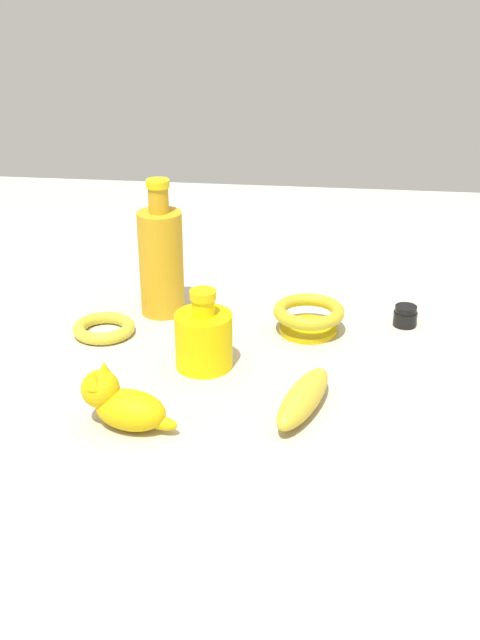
{
  "coord_description": "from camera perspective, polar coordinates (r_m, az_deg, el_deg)",
  "views": [
    {
      "loc": [
        1.16,
        0.14,
        0.63
      ],
      "look_at": [
        0.0,
        0.0,
        0.07
      ],
      "focal_mm": 45.77,
      "sensor_mm": 36.0,
      "label": 1
    }
  ],
  "objects": [
    {
      "name": "cat_figurine",
      "position": [
        1.14,
        -8.29,
        -5.75
      ],
      "size": [
        0.09,
        0.14,
        0.09
      ],
      "color": "gold",
      "rests_on": "ground"
    },
    {
      "name": "bottle_short",
      "position": [
        1.28,
        -2.55,
        -1.26
      ],
      "size": [
        0.09,
        0.09,
        0.13
      ],
      "color": "yellow",
      "rests_on": "ground"
    },
    {
      "name": "nail_polish_jar",
      "position": [
        1.46,
        11.48,
        0.29
      ],
      "size": [
        0.04,
        0.04,
        0.04
      ],
      "color": "black",
      "rests_on": "ground"
    },
    {
      "name": "bowl",
      "position": [
        1.4,
        4.82,
        0.3
      ],
      "size": [
        0.12,
        0.12,
        0.05
      ],
      "color": "#C5A70A",
      "rests_on": "ground"
    },
    {
      "name": "ground",
      "position": [
        1.32,
        0.0,
        -2.71
      ],
      "size": [
        2.0,
        2.0,
        0.0
      ],
      "primitive_type": "plane",
      "color": "#BCB29E"
    },
    {
      "name": "bangle",
      "position": [
        1.42,
        -9.5,
        -0.56
      ],
      "size": [
        0.11,
        0.11,
        0.02
      ],
      "primitive_type": "torus",
      "color": "gold",
      "rests_on": "ground"
    },
    {
      "name": "banana",
      "position": [
        1.17,
        4.45,
        -5.47
      ],
      "size": [
        0.18,
        0.1,
        0.05
      ],
      "primitive_type": "ellipsoid",
      "rotation": [
        0.0,
        0.0,
        2.84
      ],
      "color": "gold",
      "rests_on": "ground"
    },
    {
      "name": "bottle_tall",
      "position": [
        1.45,
        -5.54,
        4.24
      ],
      "size": [
        0.08,
        0.08,
        0.25
      ],
      "color": "gold",
      "rests_on": "ground"
    }
  ]
}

